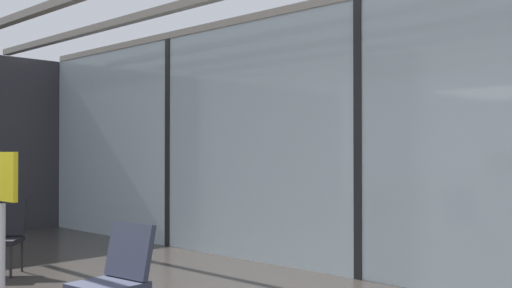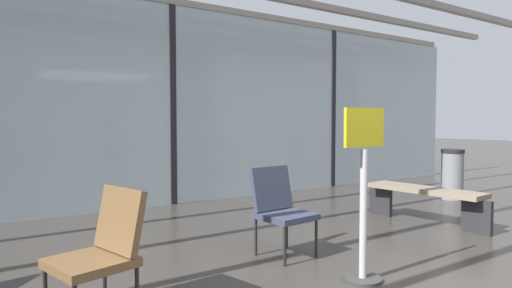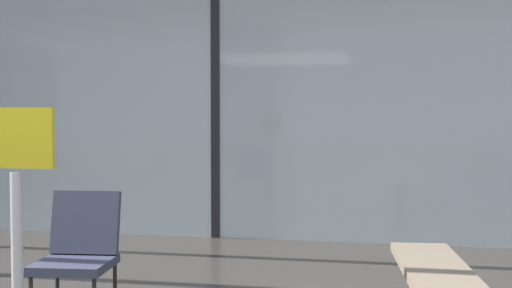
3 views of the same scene
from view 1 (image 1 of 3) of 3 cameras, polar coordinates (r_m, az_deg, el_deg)
glass_curtain_wall at (r=6.97m, az=9.80°, el=0.51°), size 14.00×0.08×3.19m
window_mullion_0 at (r=9.39m, az=-8.14°, el=0.17°), size 0.10×0.12×3.19m
window_mullion_1 at (r=6.97m, az=9.80°, el=0.51°), size 0.10×0.12×3.19m
lounge_chair_0 at (r=7.82m, az=-22.96°, el=-7.66°), size 0.71×0.71×0.87m
lounge_chair_3 at (r=4.96m, az=-12.99°, el=-11.74°), size 0.53×0.57×0.87m
info_sign at (r=4.36m, az=-22.99°, el=-10.76°), size 0.44×0.32×1.44m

